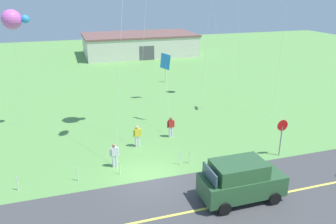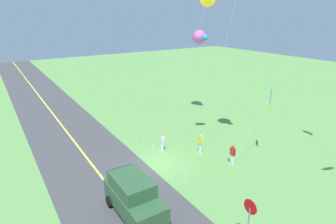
# 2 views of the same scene
# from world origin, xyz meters

# --- Properties ---
(ground_plane) EXTENTS (120.00, 120.00, 0.10)m
(ground_plane) POSITION_xyz_m (0.00, 0.00, -0.05)
(ground_plane) COLOR #60994C
(asphalt_road) EXTENTS (120.00, 7.00, 0.00)m
(asphalt_road) POSITION_xyz_m (0.00, -4.00, 0.00)
(asphalt_road) COLOR #424244
(asphalt_road) RESTS_ON ground
(road_centre_stripe) EXTENTS (120.00, 0.16, 0.00)m
(road_centre_stripe) POSITION_xyz_m (0.00, -4.00, 0.01)
(road_centre_stripe) COLOR #E5E04C
(road_centre_stripe) RESTS_ON asphalt_road
(car_suv_foreground) EXTENTS (4.40, 2.12, 2.24)m
(car_suv_foreground) POSITION_xyz_m (3.97, -3.76, 1.15)
(car_suv_foreground) COLOR #2D5633
(car_suv_foreground) RESTS_ON ground
(stop_sign) EXTENTS (0.76, 0.08, 2.56)m
(stop_sign) POSITION_xyz_m (8.99, -0.10, 1.80)
(stop_sign) COLOR gray
(stop_sign) RESTS_ON ground
(person_adult_near) EXTENTS (0.58, 0.22, 1.60)m
(person_adult_near) POSITION_xyz_m (-1.79, 1.67, 0.86)
(person_adult_near) COLOR silver
(person_adult_near) RESTS_ON ground
(person_adult_companion) EXTENTS (0.58, 0.22, 1.60)m
(person_adult_companion) POSITION_xyz_m (2.95, 4.92, 0.86)
(person_adult_companion) COLOR silver
(person_adult_companion) RESTS_ON ground
(person_child_watcher) EXTENTS (0.58, 0.22, 1.60)m
(person_child_watcher) POSITION_xyz_m (0.20, 4.08, 0.86)
(person_child_watcher) COLOR silver
(person_child_watcher) RESTS_ON ground
(kite_blue_mid) EXTENTS (0.83, 3.44, 5.82)m
(kite_blue_mid) POSITION_xyz_m (3.46, 7.89, 5.07)
(kite_blue_mid) COLOR silver
(kite_blue_mid) RESTS_ON ground
(kite_green_far) EXTENTS (1.90, 1.86, 9.20)m
(kite_green_far) POSITION_xyz_m (-7.35, 9.75, 8.50)
(kite_green_far) COLOR silver
(kite_green_far) RESTS_ON ground
(warehouse_distant) EXTENTS (18.36, 10.20, 3.50)m
(warehouse_distant) POSITION_xyz_m (8.39, 38.71, 1.75)
(warehouse_distant) COLOR beige
(warehouse_distant) RESTS_ON ground
(fence_post_0) EXTENTS (0.05, 0.05, 0.90)m
(fence_post_0) POSITION_xyz_m (-7.35, 0.70, 0.45)
(fence_post_0) COLOR silver
(fence_post_0) RESTS_ON ground
(fence_post_1) EXTENTS (0.05, 0.05, 0.90)m
(fence_post_1) POSITION_xyz_m (-4.12, 0.70, 0.45)
(fence_post_1) COLOR silver
(fence_post_1) RESTS_ON ground
(fence_post_2) EXTENTS (0.05, 0.05, 0.90)m
(fence_post_2) POSITION_xyz_m (-1.65, 0.70, 0.45)
(fence_post_2) COLOR silver
(fence_post_2) RESTS_ON ground
(fence_post_3) EXTENTS (0.05, 0.05, 0.90)m
(fence_post_3) POSITION_xyz_m (2.21, 0.70, 0.45)
(fence_post_3) COLOR silver
(fence_post_3) RESTS_ON ground
(fence_post_4) EXTENTS (0.05, 0.05, 0.90)m
(fence_post_4) POSITION_xyz_m (2.83, 0.70, 0.45)
(fence_post_4) COLOR silver
(fence_post_4) RESTS_ON ground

